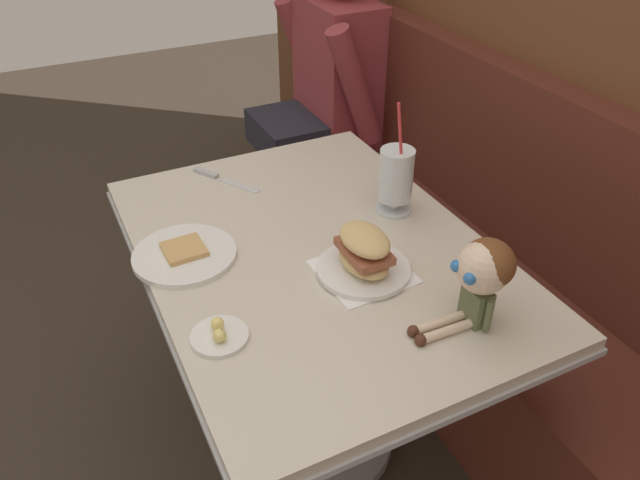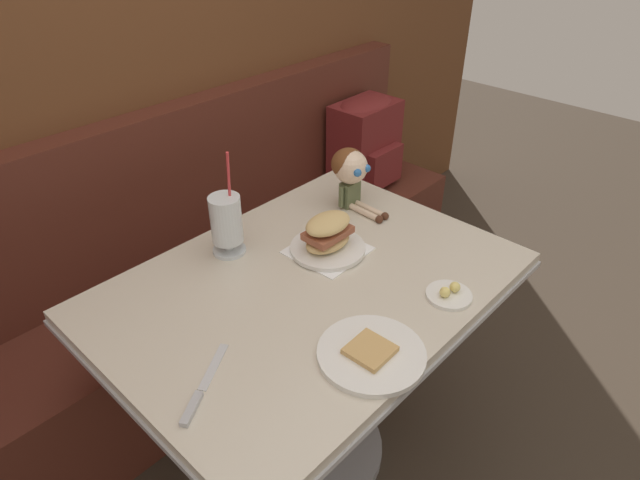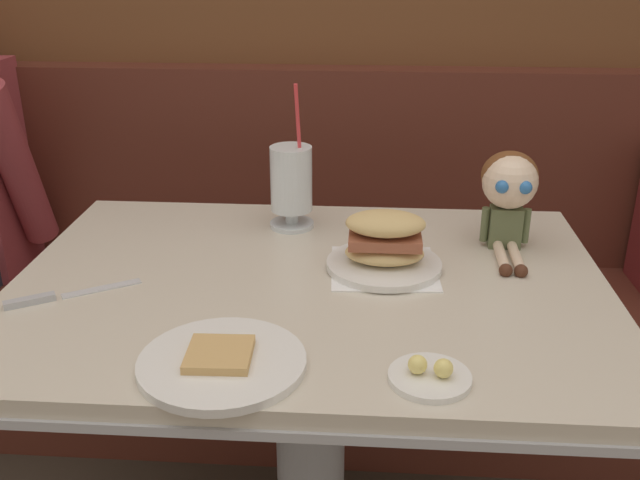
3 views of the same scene
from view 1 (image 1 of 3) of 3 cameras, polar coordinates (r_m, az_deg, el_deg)
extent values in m
plane|color=#382D23|center=(2.00, -5.33, -19.59)|extent=(8.00, 8.00, 0.00)
cube|color=brown|center=(1.84, 26.07, 18.35)|extent=(4.40, 0.08, 2.40)
cube|color=#512319|center=(2.11, 14.27, -7.92)|extent=(2.60, 0.48, 0.45)
cube|color=#512319|center=(1.94, 20.78, 4.93)|extent=(2.60, 0.10, 0.55)
cube|color=beige|center=(1.53, -0.52, -1.18)|extent=(1.10, 0.80, 0.03)
cube|color=#B7BABF|center=(1.54, -0.51, -1.87)|extent=(1.11, 0.81, 0.02)
cylinder|color=#A5A8AD|center=(1.76, -0.45, -10.62)|extent=(0.14, 0.14, 0.65)
cylinder|color=gray|center=(2.02, -0.41, -17.50)|extent=(0.48, 0.48, 0.04)
cylinder|color=white|center=(1.52, -12.43, -1.33)|extent=(0.25, 0.25, 0.01)
cube|color=tan|center=(1.51, -12.47, -0.83)|extent=(0.10, 0.10, 0.01)
cylinder|color=silver|center=(1.67, 6.81, 2.88)|extent=(0.10, 0.10, 0.01)
cylinder|color=silver|center=(1.66, 6.85, 3.46)|extent=(0.03, 0.03, 0.03)
cylinder|color=silver|center=(1.61, 7.06, 6.03)|extent=(0.09, 0.09, 0.14)
cylinder|color=brown|center=(1.62, 7.05, 5.85)|extent=(0.08, 0.08, 0.13)
cylinder|color=#DB383D|center=(1.55, 7.48, 8.79)|extent=(0.02, 0.04, 0.22)
cube|color=white|center=(1.44, 4.02, -2.94)|extent=(0.21, 0.21, 0.00)
cylinder|color=white|center=(1.44, 4.03, -2.69)|extent=(0.22, 0.22, 0.01)
ellipsoid|color=tan|center=(1.42, 4.07, -1.91)|extent=(0.15, 0.10, 0.04)
cube|color=#995138|center=(1.40, 4.12, -1.00)|extent=(0.14, 0.09, 0.02)
ellipsoid|color=tan|center=(1.39, 4.17, 0.07)|extent=(0.15, 0.10, 0.04)
cylinder|color=white|center=(1.29, -9.29, -8.80)|extent=(0.12, 0.12, 0.01)
sphere|color=#F4E07A|center=(1.29, -9.49, -7.64)|extent=(0.03, 0.03, 0.03)
sphere|color=#F4E07A|center=(1.26, -9.28, -8.75)|extent=(0.03, 0.03, 0.03)
cube|color=silver|center=(1.79, -7.53, 5.04)|extent=(0.13, 0.09, 0.00)
cube|color=#B2B5BA|center=(1.86, -10.51, 6.14)|extent=(0.08, 0.06, 0.01)
cube|color=#5B6642|center=(1.33, 14.25, -5.83)|extent=(0.07, 0.04, 0.08)
sphere|color=beige|center=(1.27, 14.87, -2.49)|extent=(0.11, 0.11, 0.11)
ellipsoid|color=brown|center=(1.27, 15.36, -2.06)|extent=(0.12, 0.11, 0.10)
sphere|color=#2D6BB2|center=(1.25, 12.54, -2.37)|extent=(0.03, 0.03, 0.03)
sphere|color=#2D6BB2|center=(1.22, 13.71, -3.50)|extent=(0.03, 0.03, 0.03)
cylinder|color=beige|center=(1.31, 10.87, -7.56)|extent=(0.02, 0.12, 0.02)
cylinder|color=beige|center=(1.30, 11.55, -8.31)|extent=(0.02, 0.12, 0.02)
sphere|color=#4C2819|center=(1.29, 8.63, -8.36)|extent=(0.03, 0.03, 0.03)
sphere|color=#4C2819|center=(1.27, 9.30, -9.14)|extent=(0.03, 0.03, 0.03)
cylinder|color=#5B6642|center=(1.35, 13.25, -4.68)|extent=(0.02, 0.02, 0.07)
cylinder|color=#5B6642|center=(1.30, 15.34, -6.75)|extent=(0.02, 0.02, 0.07)
cube|color=maroon|center=(2.61, 1.72, 15.16)|extent=(0.38, 0.24, 0.58)
cube|color=#23232D|center=(2.62, -1.91, 10.03)|extent=(0.34, 0.36, 0.14)
cylinder|color=maroon|center=(2.77, -1.54, 17.03)|extent=(0.09, 0.25, 0.48)
cylinder|color=maroon|center=(2.38, 3.28, 13.93)|extent=(0.09, 0.25, 0.48)
camera|label=2|loc=(1.96, -40.57, 28.82)|focal=30.71mm
camera|label=3|loc=(1.24, -56.75, 4.84)|focal=40.16mm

